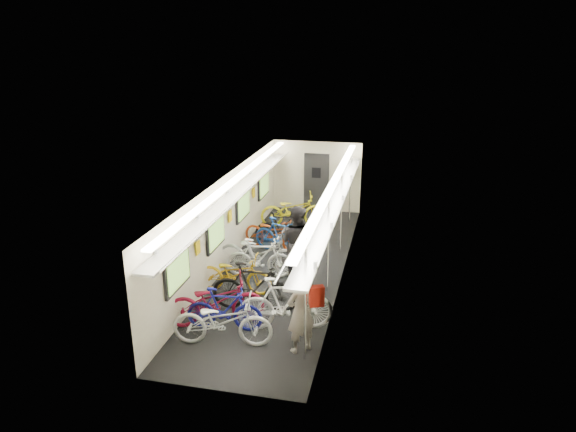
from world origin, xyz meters
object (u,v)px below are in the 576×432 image
at_px(passenger_near, 301,312).
at_px(passenger_mid, 297,242).
at_px(bicycle_1, 224,309).
at_px(bicycle_0, 222,321).
at_px(backpack, 317,296).

xyz_separation_m(passenger_near, passenger_mid, (-0.72, 3.15, 0.11)).
bearing_deg(bicycle_1, bicycle_0, -170.78).
relative_size(bicycle_1, passenger_mid, 0.85).
bearing_deg(passenger_mid, backpack, 128.15).
xyz_separation_m(bicycle_0, passenger_near, (1.50, 0.12, 0.31)).
height_order(bicycle_0, passenger_near, passenger_near).
bearing_deg(passenger_near, passenger_mid, -121.22).
distance_m(passenger_near, backpack, 0.59).
height_order(passenger_near, passenger_mid, passenger_mid).
bearing_deg(backpack, bicycle_0, 155.44).
bearing_deg(passenger_near, backpack, 105.71).
distance_m(bicycle_0, backpack, 1.98).
height_order(bicycle_0, bicycle_1, bicycle_0).
bearing_deg(passenger_mid, bicycle_1, 92.48).
bearing_deg(bicycle_0, bicycle_1, 7.19).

